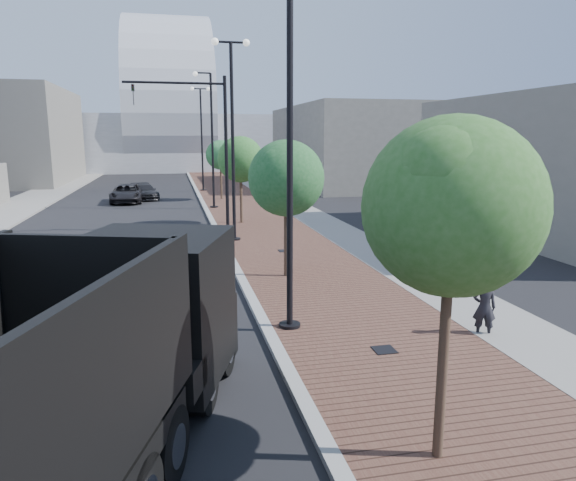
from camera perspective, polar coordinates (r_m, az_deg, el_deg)
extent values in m
cube|color=#4C2D23|center=(43.35, -4.84, 4.68)|extent=(7.00, 140.00, 0.12)
cube|color=slate|center=(43.79, -1.32, 4.79)|extent=(2.40, 140.00, 0.13)
cube|color=gray|center=(43.02, -9.47, 4.53)|extent=(0.30, 140.00, 0.14)
cube|color=slate|center=(44.28, -26.54, 3.67)|extent=(4.00, 140.00, 0.12)
cube|color=black|center=(10.44, -14.43, -6.94)|extent=(3.38, 3.44, 2.74)
cube|color=black|center=(12.07, -11.74, -8.83)|extent=(2.57, 1.31, 1.37)
cube|color=black|center=(9.40, -17.47, -13.71)|extent=(2.77, 1.64, 0.53)
cube|color=black|center=(8.06, -20.79, -6.86)|extent=(2.54, 0.96, 2.11)
cylinder|color=black|center=(10.80, -20.93, -13.64)|extent=(0.67, 1.20, 1.16)
cylinder|color=silver|center=(10.80, -20.93, -13.64)|extent=(0.54, 0.71, 0.63)
cylinder|color=black|center=(10.04, -9.16, -14.96)|extent=(0.67, 1.20, 1.16)
cylinder|color=silver|center=(10.04, -9.16, -14.96)|extent=(0.54, 0.71, 0.63)
cylinder|color=black|center=(12.12, -17.49, -10.63)|extent=(0.67, 1.20, 1.16)
cylinder|color=silver|center=(12.12, -17.49, -10.63)|extent=(0.54, 0.71, 0.63)
cylinder|color=black|center=(11.45, -7.04, -11.50)|extent=(0.67, 1.20, 1.16)
cylinder|color=silver|center=(11.45, -7.04, -11.50)|extent=(0.54, 0.71, 0.63)
cylinder|color=black|center=(9.27, -26.75, -18.46)|extent=(0.67, 1.20, 1.16)
cylinder|color=silver|center=(9.27, -26.75, -18.46)|extent=(0.54, 0.71, 0.63)
cylinder|color=black|center=(8.37, -12.95, -20.85)|extent=(0.67, 1.20, 1.16)
cylinder|color=silver|center=(8.37, -12.95, -20.85)|extent=(0.54, 0.71, 0.63)
imported|color=silver|center=(18.24, -20.85, -3.10)|extent=(3.00, 4.52, 1.41)
imported|color=black|center=(42.17, -17.09, 4.90)|extent=(2.28, 4.94, 1.37)
imported|color=black|center=(43.97, -15.31, 5.14)|extent=(2.65, 4.51, 1.23)
imported|color=black|center=(14.13, 20.54, -6.82)|extent=(0.67, 0.56, 1.57)
cylinder|color=black|center=(13.89, 0.18, -9.37)|extent=(0.56, 0.56, 0.20)
cylinder|color=black|center=(13.00, 0.20, 9.62)|extent=(0.16, 0.16, 9.00)
cylinder|color=black|center=(25.32, -5.81, 0.05)|extent=(0.56, 0.56, 0.20)
cylinder|color=black|center=(24.85, -6.02, 10.33)|extent=(0.16, 0.16, 9.00)
cylinder|color=black|center=(25.18, -6.24, 20.62)|extent=(1.40, 0.10, 0.10)
sphere|color=silver|center=(25.11, -7.94, 20.61)|extent=(0.32, 0.32, 0.32)
sphere|color=silver|center=(25.27, -4.56, 20.62)|extent=(0.32, 0.32, 0.32)
cylinder|color=black|center=(37.11, -8.02, 3.57)|extent=(0.56, 0.56, 0.20)
cylinder|color=black|center=(36.79, -8.22, 10.56)|extent=(0.16, 0.16, 9.00)
cylinder|color=black|center=(36.98, -9.23, 17.52)|extent=(1.00, 0.10, 0.10)
sphere|color=silver|center=(36.95, -10.04, 17.39)|extent=(0.32, 0.32, 0.32)
cylinder|color=black|center=(49.01, -9.17, 5.38)|extent=(0.56, 0.56, 0.20)
cylinder|color=black|center=(48.76, -9.34, 10.67)|extent=(0.16, 0.16, 9.00)
cylinder|color=black|center=(48.94, -9.51, 15.94)|extent=(1.40, 0.10, 0.10)
sphere|color=silver|center=(48.90, -10.36, 15.92)|extent=(0.32, 0.32, 0.32)
sphere|color=silver|center=(48.98, -8.66, 15.96)|extent=(0.32, 0.32, 0.32)
cylinder|color=black|center=(27.84, -6.72, 9.13)|extent=(0.18, 0.18, 8.00)
cylinder|color=black|center=(27.80, -12.24, 16.39)|extent=(5.00, 0.12, 0.12)
imported|color=black|center=(27.80, -16.45, 14.95)|extent=(0.16, 0.20, 1.00)
cylinder|color=#382619|center=(8.32, 16.54, -11.24)|extent=(0.16, 0.16, 3.75)
sphere|color=#29571E|center=(7.78, 17.42, 3.53)|extent=(2.58, 2.58, 2.58)
sphere|color=#29571E|center=(8.27, 18.69, 2.01)|extent=(1.80, 1.80, 1.80)
sphere|color=#29571E|center=(7.33, 16.71, 6.08)|extent=(1.55, 1.55, 1.55)
cylinder|color=#382619|center=(18.40, -0.21, 0.85)|extent=(0.16, 0.16, 3.34)
sphere|color=#1B4E20|center=(18.15, -0.21, 6.78)|extent=(2.63, 2.63, 2.63)
sphere|color=#1B4E20|center=(18.55, 0.81, 6.13)|extent=(1.84, 1.84, 1.84)
sphere|color=#1B4E20|center=(17.77, -0.96, 7.76)|extent=(1.58, 1.58, 1.58)
cylinder|color=#382619|center=(30.10, -5.11, 5.00)|extent=(0.16, 0.16, 3.47)
sphere|color=#235C1F|center=(29.96, -5.18, 8.77)|extent=(2.59, 2.59, 2.59)
sphere|color=#235C1F|center=(30.32, -4.49, 8.34)|extent=(1.81, 1.81, 1.81)
sphere|color=#235C1F|center=(29.61, -5.70, 9.40)|extent=(1.55, 1.55, 1.55)
cylinder|color=#382619|center=(41.99, -7.27, 6.61)|extent=(0.16, 0.16, 3.33)
sphere|color=#1E5929|center=(41.88, -7.34, 9.21)|extent=(2.30, 2.30, 2.30)
sphere|color=#1E5929|center=(42.23, -6.82, 8.91)|extent=(1.61, 1.61, 1.61)
sphere|color=#1E5929|center=(41.55, -7.73, 9.64)|extent=(1.38, 1.38, 1.38)
cube|color=#A0A2A9|center=(87.68, -12.58, 10.34)|extent=(50.00, 28.00, 8.00)
cube|color=#66635B|center=(65.14, -28.81, 9.89)|extent=(14.00, 20.00, 10.00)
cube|color=#615E57|center=(55.76, 6.68, 10.16)|extent=(12.00, 22.00, 8.00)
cube|color=black|center=(12.63, 10.41, -11.59)|extent=(0.50, 0.50, 0.02)
cube|color=black|center=(22.70, -0.39, -1.12)|extent=(0.50, 0.50, 0.02)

